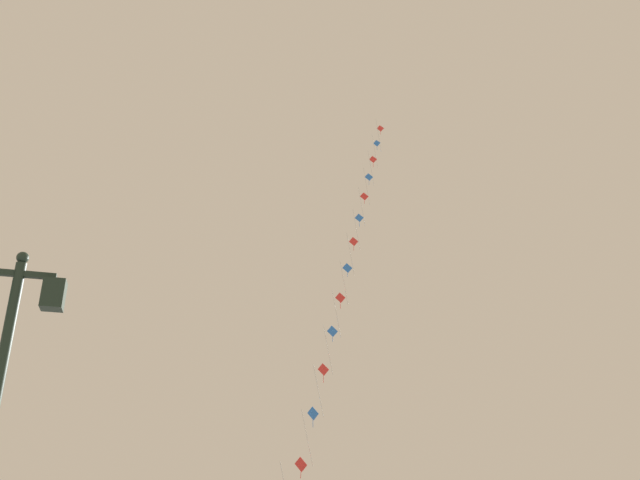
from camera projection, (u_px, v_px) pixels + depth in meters
twin_lantern_lamp_post at (2, 364)px, 7.89m from camera, size 1.20×0.28×4.88m
kite_train at (351, 253)px, 29.54m from camera, size 8.97×12.67×24.01m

